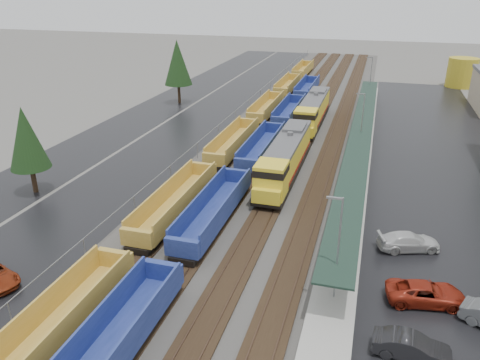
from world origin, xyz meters
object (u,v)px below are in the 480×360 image
(locomotive_lead, at_px, (285,158))
(well_string_yellow, at_px, (234,142))
(well_string_blue, at_px, (242,174))
(parked_car_east_a, at_px, (412,347))
(parked_car_east_c, at_px, (409,242))
(storage_tank, at_px, (462,73))
(locomotive_trail, at_px, (313,111))
(parked_car_east_b, at_px, (426,293))

(locomotive_lead, distance_m, well_string_yellow, 10.67)
(well_string_yellow, bearing_deg, well_string_blue, -68.08)
(parked_car_east_a, relative_size, parked_car_east_c, 0.89)
(storage_tank, relative_size, parked_car_east_a, 1.33)
(locomotive_trail, distance_m, storage_tank, 45.15)
(locomotive_trail, relative_size, storage_tank, 3.31)
(parked_car_east_a, bearing_deg, storage_tank, -5.17)
(well_string_blue, relative_size, parked_car_east_b, 20.17)
(parked_car_east_a, relative_size, parked_car_east_b, 0.85)
(storage_tank, bearing_deg, well_string_blue, -115.41)
(locomotive_trail, distance_m, parked_car_east_c, 35.21)
(storage_tank, distance_m, parked_car_east_c, 71.47)
(parked_car_east_a, distance_m, parked_car_east_b, 5.71)
(parked_car_east_b, xyz_separation_m, parked_car_east_c, (-0.84, 6.84, -0.00))
(parked_car_east_a, xyz_separation_m, parked_car_east_c, (0.29, 12.43, -0.01))
(well_string_yellow, bearing_deg, locomotive_lead, -41.07)
(storage_tank, bearing_deg, parked_car_east_a, -98.86)
(parked_car_east_c, bearing_deg, storage_tank, -29.20)
(parked_car_east_b, bearing_deg, well_string_yellow, 30.08)
(well_string_yellow, xyz_separation_m, parked_car_east_c, (20.58, -18.82, -0.48))
(locomotive_lead, bearing_deg, locomotive_trail, 90.00)
(locomotive_lead, distance_m, well_string_blue, 5.11)
(parked_car_east_a, bearing_deg, locomotive_lead, 30.52)
(well_string_yellow, bearing_deg, parked_car_east_a, -57.02)
(well_string_blue, bearing_deg, storage_tank, 64.59)
(storage_tank, height_order, parked_car_east_a, storage_tank)
(well_string_yellow, bearing_deg, parked_car_east_c, -42.45)
(parked_car_east_a, height_order, parked_car_east_b, parked_car_east_a)
(well_string_blue, distance_m, parked_car_east_c, 18.81)
(storage_tank, relative_size, parked_car_east_c, 1.18)
(locomotive_lead, distance_m, parked_car_east_c, 17.35)
(locomotive_trail, bearing_deg, locomotive_lead, -90.00)
(locomotive_lead, relative_size, parked_car_east_a, 4.41)
(storage_tank, xyz_separation_m, parked_car_east_a, (-12.90, -82.75, -2.21))
(locomotive_trail, bearing_deg, well_string_blue, -99.47)
(locomotive_lead, xyz_separation_m, parked_car_east_b, (13.42, -18.69, -1.63))
(well_string_blue, relative_size, storage_tank, 17.88)
(locomotive_lead, bearing_deg, storage_tank, 66.70)
(well_string_blue, bearing_deg, parked_car_east_a, -52.62)
(locomotive_trail, relative_size, well_string_yellow, 0.15)
(parked_car_east_c, bearing_deg, locomotive_lead, 27.67)
(locomotive_lead, distance_m, locomotive_trail, 21.00)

